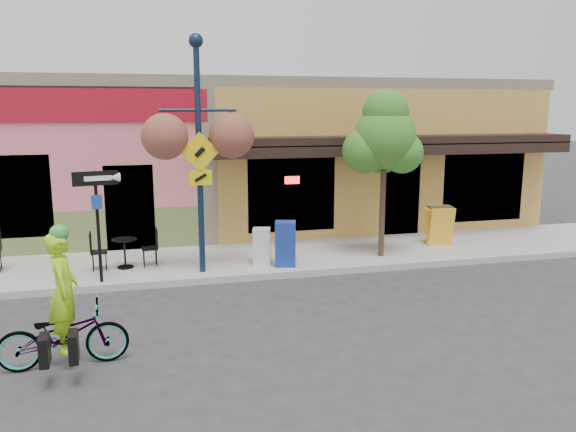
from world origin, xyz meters
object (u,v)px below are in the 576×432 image
object	(u,v)px
bicycle	(63,335)
lamp_post	(199,157)
cyclist_rider	(65,309)
newspaper_box_grey	(262,246)
newspaper_box_blue	(285,244)
building	(226,152)
one_way_sign	(98,227)
street_tree	(383,173)

from	to	relation	value
bicycle	lamp_post	distance (m)	5.02
cyclist_rider	newspaper_box_grey	xyz separation A→B (m)	(3.69, 4.11, -0.30)
newspaper_box_blue	cyclist_rider	bearing A→B (deg)	-122.20
building	one_way_sign	bearing A→B (deg)	-117.75
cyclist_rider	one_way_sign	size ratio (longest dim) A/B	0.76
cyclist_rider	one_way_sign	xyz separation A→B (m)	(0.20, 3.60, 0.43)
cyclist_rider	newspaper_box_grey	bearing A→B (deg)	-45.26
newspaper_box_blue	street_tree	size ratio (longest dim) A/B	0.25
one_way_sign	street_tree	distance (m)	6.53
building	street_tree	world-z (taller)	building
cyclist_rider	lamp_post	world-z (taller)	lamp_post
bicycle	newspaper_box_blue	size ratio (longest dim) A/B	1.77
cyclist_rider	street_tree	size ratio (longest dim) A/B	0.43
bicycle	newspaper_box_blue	xyz separation A→B (m)	(4.24, 3.87, 0.19)
lamp_post	newspaper_box_blue	bearing A→B (deg)	-0.36
lamp_post	street_tree	xyz separation A→B (m)	(4.35, 0.30, -0.51)
building	newspaper_box_blue	distance (m)	6.69
building	lamp_post	size ratio (longest dim) A/B	3.60
building	street_tree	bearing A→B (deg)	-64.96
cyclist_rider	lamp_post	size ratio (longest dim) A/B	0.35
cyclist_rider	newspaper_box_blue	bearing A→B (deg)	-50.65
bicycle	cyclist_rider	xyz separation A→B (m)	(0.05, 0.00, 0.40)
one_way_sign	street_tree	world-z (taller)	street_tree
bicycle	newspaper_box_grey	bearing A→B (deg)	-45.65
newspaper_box_grey	lamp_post	bearing A→B (deg)	-155.54
building	cyclist_rider	distance (m)	11.10
cyclist_rider	one_way_sign	distance (m)	3.63
building	cyclist_rider	xyz separation A→B (m)	(-3.76, -10.36, -1.38)
bicycle	newspaper_box_grey	xyz separation A→B (m)	(3.74, 4.11, 0.10)
lamp_post	newspaper_box_blue	distance (m)	2.76
newspaper_box_grey	street_tree	xyz separation A→B (m)	(2.97, 0.04, 1.60)
one_way_sign	street_tree	bearing A→B (deg)	-6.57
building	newspaper_box_grey	xyz separation A→B (m)	(-0.07, -6.25, -1.68)
one_way_sign	newspaper_box_blue	distance (m)	4.05
building	one_way_sign	xyz separation A→B (m)	(-3.55, -6.75, -0.95)
bicycle	cyclist_rider	world-z (taller)	cyclist_rider
building	newspaper_box_blue	bearing A→B (deg)	-86.15
cyclist_rider	building	bearing A→B (deg)	-23.27
lamp_post	one_way_sign	xyz separation A→B (m)	(-2.11, -0.24, -1.37)
lamp_post	cyclist_rider	bearing A→B (deg)	-121.96
building	cyclist_rider	world-z (taller)	building
newspaper_box_blue	newspaper_box_grey	distance (m)	0.57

